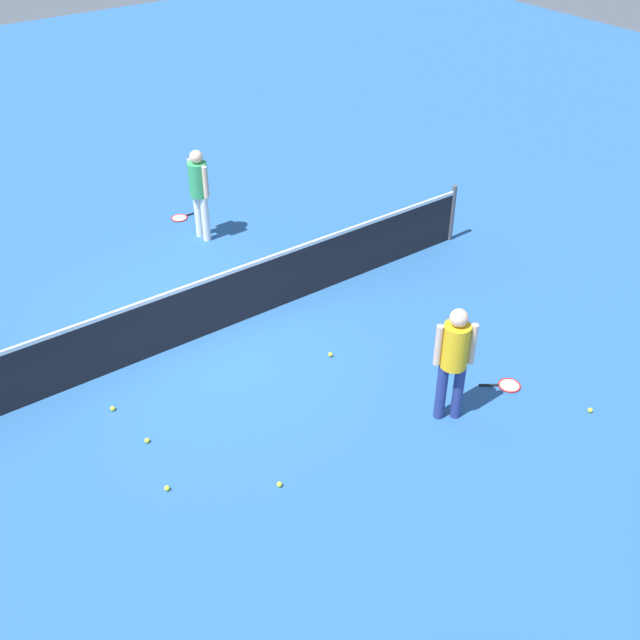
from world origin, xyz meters
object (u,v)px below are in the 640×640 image
(tennis_ball_near_player, at_px, (279,484))
(tennis_ball_midcourt, at_px, (590,410))
(tennis_ball_stray_right, at_px, (167,488))
(player_near_side, at_px, (454,356))
(tennis_ball_stray_left, at_px, (330,355))
(tennis_racket_near_player, at_px, (507,385))
(tennis_racket_far_player, at_px, (181,217))
(player_far_side, at_px, (199,187))
(tennis_ball_baseline, at_px, (147,440))
(tennis_ball_by_net, at_px, (113,409))

(tennis_ball_near_player, bearing_deg, tennis_ball_midcourt, -18.00)
(tennis_ball_stray_right, bearing_deg, tennis_ball_near_player, -33.26)
(player_near_side, xyz_separation_m, tennis_ball_near_player, (-2.48, 0.26, -0.98))
(tennis_ball_near_player, bearing_deg, tennis_ball_stray_right, 146.74)
(player_near_side, relative_size, tennis_ball_stray_left, 25.76)
(tennis_racket_near_player, distance_m, tennis_ball_stray_left, 2.55)
(tennis_racket_far_player, height_order, tennis_ball_midcourt, tennis_ball_midcourt)
(tennis_racket_far_player, bearing_deg, tennis_ball_stray_left, -92.66)
(tennis_ball_stray_left, distance_m, tennis_ball_stray_right, 3.25)
(player_far_side, distance_m, tennis_racket_far_player, 1.37)
(tennis_racket_far_player, bearing_deg, tennis_ball_stray_right, -118.70)
(player_near_side, relative_size, tennis_racket_near_player, 2.98)
(tennis_ball_midcourt, height_order, tennis_ball_stray_right, same)
(tennis_racket_far_player, relative_size, tennis_ball_baseline, 8.86)
(tennis_ball_baseline, bearing_deg, player_near_side, -28.47)
(tennis_ball_midcourt, distance_m, tennis_ball_stray_right, 5.59)
(tennis_racket_near_player, bearing_deg, tennis_ball_baseline, 157.16)
(tennis_ball_stray_left, bearing_deg, player_near_side, -75.84)
(tennis_ball_baseline, bearing_deg, player_far_side, 53.51)
(player_far_side, bearing_deg, tennis_ball_stray_left, -93.12)
(player_far_side, bearing_deg, player_near_side, -87.62)
(player_near_side, height_order, tennis_ball_stray_left, player_near_side)
(tennis_ball_stray_left, bearing_deg, tennis_ball_near_player, -139.98)
(tennis_ball_by_net, bearing_deg, tennis_ball_baseline, -82.49)
(tennis_racket_near_player, relative_size, tennis_ball_near_player, 8.65)
(tennis_ball_midcourt, relative_size, tennis_ball_stray_right, 1.00)
(player_near_side, xyz_separation_m, tennis_ball_baseline, (-3.44, 1.86, -0.98))
(tennis_ball_by_net, xyz_separation_m, tennis_ball_stray_left, (3.06, -0.76, 0.00))
(tennis_racket_near_player, bearing_deg, tennis_ball_stray_right, 167.55)
(tennis_ball_near_player, relative_size, tennis_ball_by_net, 1.00)
(tennis_ball_midcourt, xyz_separation_m, tennis_ball_stray_right, (-5.19, 2.06, 0.00))
(tennis_ball_stray_right, bearing_deg, tennis_ball_baseline, 79.71)
(tennis_racket_far_player, relative_size, tennis_ball_midcourt, 8.86)
(tennis_ball_stray_left, height_order, tennis_ball_stray_right, same)
(tennis_ball_by_net, xyz_separation_m, tennis_ball_stray_right, (-0.05, -1.70, 0.00))
(player_near_side, bearing_deg, tennis_ball_near_player, 174.08)
(tennis_ball_near_player, xyz_separation_m, tennis_ball_stray_left, (1.99, 1.67, 0.00))
(tennis_racket_near_player, xyz_separation_m, tennis_racket_far_player, (-1.36, 7.16, 0.00))
(tennis_ball_baseline, xyz_separation_m, tennis_ball_stray_left, (2.95, 0.07, 0.00))
(tennis_racket_near_player, bearing_deg, tennis_ball_stray_left, 128.85)
(tennis_racket_far_player, xyz_separation_m, tennis_ball_midcourt, (1.85, -8.17, 0.02))
(tennis_racket_near_player, xyz_separation_m, tennis_ball_stray_right, (-4.70, 1.04, 0.02))
(tennis_racket_far_player, bearing_deg, tennis_racket_near_player, -79.27)
(player_near_side, distance_m, tennis_ball_near_player, 2.68)
(player_far_side, height_order, tennis_ball_stray_left, player_far_side)
(player_near_side, relative_size, tennis_ball_baseline, 25.76)
(player_far_side, height_order, tennis_ball_midcourt, player_far_side)
(player_near_side, bearing_deg, tennis_racket_far_player, 91.99)
(player_far_side, height_order, tennis_racket_near_player, player_far_side)
(tennis_ball_near_player, height_order, tennis_ball_stray_right, same)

